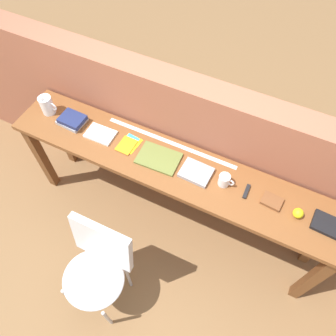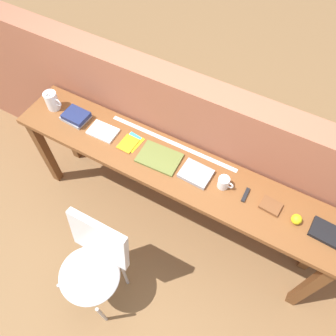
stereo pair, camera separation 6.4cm
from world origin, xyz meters
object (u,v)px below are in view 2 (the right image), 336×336
pitcher_white (52,101)px  magazine_cycling (103,131)px  book_open_centre (159,158)px  leather_journal_brown (271,206)px  multitool_folded (245,195)px  pamphlet_pile_colourful (130,142)px  mug (224,183)px  chair_white_moulded (93,263)px  book_stack_leftmost (76,116)px  sports_ball_small (297,219)px  book_repair_rightmost (326,232)px

pitcher_white → magazine_cycling: pitcher_white is taller
book_open_centre → leather_journal_brown: (0.82, 0.02, 0.00)m
magazine_cycling → multitool_folded: bearing=-0.6°
pamphlet_pile_colourful → mug: mug is taller
magazine_cycling → book_open_centre: size_ratio=0.73×
chair_white_moulded → book_open_centre: bearing=83.4°
book_stack_leftmost → sports_ball_small: bearing=-0.6°
book_stack_leftmost → mug: size_ratio=1.91×
pitcher_white → pamphlet_pile_colourful: pitcher_white is taller
book_stack_leftmost → book_repair_rightmost: bearing=-0.2°
pamphlet_pile_colourful → book_open_centre: (0.26, -0.02, 0.00)m
mug → sports_ball_small: bearing=-1.9°
book_repair_rightmost → mug: bearing=-177.0°
mug → pitcher_white: bearing=179.5°
multitool_folded → book_repair_rightmost: bearing=-0.9°
book_open_centre → sports_ball_small: size_ratio=4.44×
mug → book_open_centre: bearing=-178.6°
book_stack_leftmost → pamphlet_pile_colourful: bearing=0.3°
mug → leather_journal_brown: bearing=1.2°
sports_ball_small → multitool_folded: bearing=176.2°
chair_white_moulded → book_open_centre: 0.86m
book_open_centre → sports_ball_small: sports_ball_small is taller
pamphlet_pile_colourful → chair_white_moulded: bearing=-78.0°
chair_white_moulded → pamphlet_pile_colourful: size_ratio=4.79×
mug → leather_journal_brown: mug is taller
book_stack_leftmost → magazine_cycling: (0.26, -0.01, -0.02)m
pitcher_white → book_open_centre: 0.97m
leather_journal_brown → sports_ball_small: 0.17m
pamphlet_pile_colourful → book_repair_rightmost: (1.43, -0.01, 0.01)m
pitcher_white → multitool_folded: size_ratio=1.67×
pamphlet_pile_colourful → sports_ball_small: bearing=-1.0°
book_open_centre → pamphlet_pile_colourful: bearing=173.6°
sports_ball_small → book_repair_rightmost: sports_ball_small is taller
pamphlet_pile_colourful → book_repair_rightmost: book_repair_rightmost is taller
chair_white_moulded → book_repair_rightmost: bearing=32.0°
multitool_folded → sports_ball_small: 0.34m
book_repair_rightmost → pitcher_white: bearing=-177.3°
chair_white_moulded → multitool_folded: bearing=47.4°
sports_ball_small → book_repair_rightmost: size_ratio=0.36×
chair_white_moulded → book_open_centre: size_ratio=3.02×
chair_white_moulded → book_repair_rightmost: (1.26, 0.79, 0.37)m
pitcher_white → multitool_folded: pitcher_white is taller
book_stack_leftmost → book_repair_rightmost: 1.92m
book_open_centre → book_repair_rightmost: (1.17, 0.01, 0.00)m
pamphlet_pile_colourful → leather_journal_brown: (1.08, 0.00, 0.01)m
leather_journal_brown → sports_ball_small: sports_ball_small is taller
leather_journal_brown → book_stack_leftmost: bearing=-175.0°
pitcher_white → sports_ball_small: (1.96, -0.03, -0.04)m
book_stack_leftmost → leather_journal_brown: bearing=0.1°
chair_white_moulded → book_stack_leftmost: book_stack_leftmost is taller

